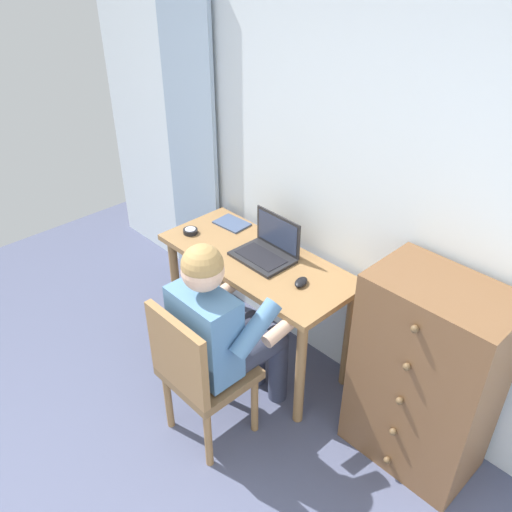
# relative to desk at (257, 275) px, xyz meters

# --- Properties ---
(wall_back) EXTENTS (4.80, 0.05, 2.50)m
(wall_back) POSITION_rel_desk_xyz_m (0.40, 0.33, 0.63)
(wall_back) COLOR silver
(wall_back) RESTS_ON ground_plane
(curtain_panel) EXTENTS (0.50, 0.03, 2.18)m
(curtain_panel) POSITION_rel_desk_xyz_m (-0.91, 0.26, 0.47)
(curtain_panel) COLOR #8EA3B7
(curtain_panel) RESTS_ON ground_plane
(desk) EXTENTS (1.22, 0.53, 0.74)m
(desk) POSITION_rel_desk_xyz_m (0.00, 0.00, 0.00)
(desk) COLOR olive
(desk) RESTS_ON ground_plane
(dresser) EXTENTS (0.64, 0.44, 1.07)m
(dresser) POSITION_rel_desk_xyz_m (1.10, 0.07, -0.08)
(dresser) COLOR brown
(dresser) RESTS_ON ground_plane
(chair) EXTENTS (0.42, 0.40, 0.87)m
(chair) POSITION_rel_desk_xyz_m (0.26, -0.66, -0.14)
(chair) COLOR brown
(chair) RESTS_ON ground_plane
(person_seated) EXTENTS (0.53, 0.59, 1.18)m
(person_seated) POSITION_rel_desk_xyz_m (0.26, -0.48, 0.05)
(person_seated) COLOR #33384C
(person_seated) RESTS_ON ground_plane
(laptop) EXTENTS (0.34, 0.26, 0.24)m
(laptop) POSITION_rel_desk_xyz_m (0.03, 0.05, 0.17)
(laptop) COLOR #232326
(laptop) RESTS_ON desk
(computer_mouse) EXTENTS (0.09, 0.11, 0.03)m
(computer_mouse) POSITION_rel_desk_xyz_m (0.36, -0.01, 0.14)
(computer_mouse) COLOR black
(computer_mouse) RESTS_ON desk
(desk_clock) EXTENTS (0.09, 0.09, 0.03)m
(desk_clock) POSITION_rel_desk_xyz_m (-0.48, -0.11, 0.14)
(desk_clock) COLOR black
(desk_clock) RESTS_ON desk
(notebook_pad) EXTENTS (0.22, 0.16, 0.01)m
(notebook_pad) POSITION_rel_desk_xyz_m (-0.39, 0.15, 0.13)
(notebook_pad) COLOR #3D4C6B
(notebook_pad) RESTS_ON desk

